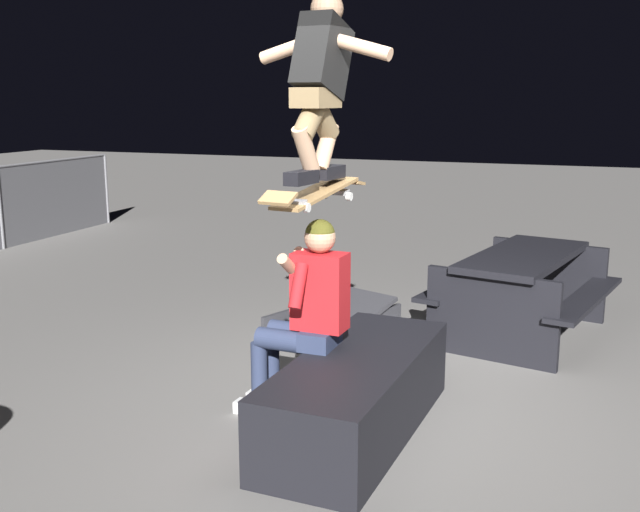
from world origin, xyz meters
name	(u,v)px	position (x,y,z in m)	size (l,w,h in m)	color
ground_plane	(373,419)	(0.00, 0.00, 0.00)	(40.00, 40.00, 0.00)	slate
ledge_box_main	(357,395)	(-0.22, 0.04, 0.25)	(1.83, 0.68, 0.51)	black
person_sitting_on_ledge	(305,309)	(-0.13, 0.43, 0.75)	(0.59, 0.76, 1.34)	#2D3856
skateboard	(316,193)	(-0.19, 0.33, 1.51)	(1.04, 0.33, 0.14)	#AD8451
skater_airborne	(320,78)	(-0.13, 0.32, 2.20)	(0.63, 0.89, 1.12)	black
kicker_ramp	(333,320)	(1.85, 0.94, 0.05)	(1.26, 1.07, 0.32)	#38383D
picnic_table_back	(523,281)	(2.19, -0.71, 0.50)	(1.94, 1.67, 0.75)	black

